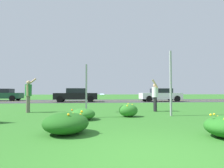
{
  "coord_description": "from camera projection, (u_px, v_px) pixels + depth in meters",
  "views": [
    {
      "loc": [
        -1.06,
        -3.1,
        1.1
      ],
      "look_at": [
        -0.03,
        6.66,
        1.5
      ],
      "focal_mm": 30.43,
      "sensor_mm": 36.0,
      "label": 1
    }
  ],
  "objects": [
    {
      "name": "ground_plane",
      "position": [
        108.0,
        108.0,
        12.7
      ],
      "size": [
        120.0,
        120.0,
        0.0
      ],
      "primitive_type": "plane",
      "color": "#2D6B23"
    },
    {
      "name": "highway_strip",
      "position": [
        101.0,
        101.0,
        22.24
      ],
      "size": [
        120.0,
        7.62,
        0.01
      ],
      "primitive_type": "cube",
      "color": "#38383A",
      "rests_on": "ground"
    },
    {
      "name": "highway_center_stripe",
      "position": [
        101.0,
        101.0,
        22.24
      ],
      "size": [
        120.0,
        0.16,
        0.0
      ],
      "primitive_type": "cube",
      "color": "yellow",
      "rests_on": "ground"
    },
    {
      "name": "daylily_clump_front_right",
      "position": [
        128.0,
        110.0,
        8.33
      ],
      "size": [
        0.83,
        0.73,
        0.57
      ],
      "color": "#2D7526",
      "rests_on": "ground"
    },
    {
      "name": "daylily_clump_mid_right",
      "position": [
        66.0,
        123.0,
        4.96
      ],
      "size": [
        1.19,
        1.25,
        0.61
      ],
      "color": "#1E5619",
      "rests_on": "ground"
    },
    {
      "name": "daylily_clump_front_left",
      "position": [
        83.0,
        114.0,
        7.46
      ],
      "size": [
        0.97,
        1.05,
        0.44
      ],
      "color": "#2D7526",
      "rests_on": "ground"
    },
    {
      "name": "sign_post_near_path",
      "position": [
        86.0,
        91.0,
        8.07
      ],
      "size": [
        0.07,
        0.1,
        2.27
      ],
      "color": "#93969B",
      "rests_on": "ground"
    },
    {
      "name": "sign_post_by_roadside",
      "position": [
        171.0,
        83.0,
        8.65
      ],
      "size": [
        0.07,
        0.1,
        2.98
      ],
      "color": "#93969B",
      "rests_on": "ground"
    },
    {
      "name": "person_thrower_green_shirt",
      "position": [
        28.0,
        93.0,
        10.05
      ],
      "size": [
        0.52,
        0.49,
        1.84
      ],
      "color": "#287038",
      "rests_on": "ground"
    },
    {
      "name": "person_catcher_white_shirt",
      "position": [
        155.0,
        95.0,
        10.57
      ],
      "size": [
        0.41,
        0.49,
        1.78
      ],
      "color": "silver",
      "rests_on": "ground"
    },
    {
      "name": "frisbee_pale_blue",
      "position": [
        102.0,
        94.0,
        10.17
      ],
      "size": [
        0.27,
        0.26,
        0.1
      ],
      "color": "#ADD6E5"
    },
    {
      "name": "car_white_center_left",
      "position": [
        160.0,
        95.0,
        21.26
      ],
      "size": [
        4.5,
        2.0,
        1.45
      ],
      "color": "silver",
      "rests_on": "ground"
    },
    {
      "name": "car_black_center_right",
      "position": [
        76.0,
        95.0,
        20.28
      ],
      "size": [
        4.5,
        2.0,
        1.45
      ],
      "color": "black",
      "rests_on": "ground"
    },
    {
      "name": "car_dark_green_rightmost",
      "position": [
        2.0,
        95.0,
        22.74
      ],
      "size": [
        4.5,
        2.0,
        1.45
      ],
      "color": "#194C2D",
      "rests_on": "ground"
    }
  ]
}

